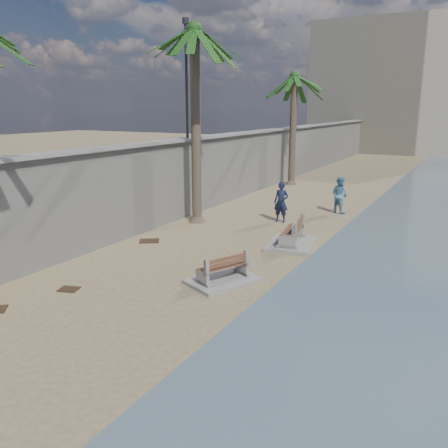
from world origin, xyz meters
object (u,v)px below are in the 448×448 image
(bench_near, at_px, (223,271))
(bench_far, at_px, (292,234))
(person_b, at_px, (340,193))
(palm_mid, at_px, (195,31))
(person_a, at_px, (281,199))
(palm_back, at_px, (295,77))

(bench_near, height_order, bench_far, bench_far)
(bench_near, relative_size, person_b, 1.20)
(palm_mid, height_order, person_a, palm_mid)
(bench_far, relative_size, person_a, 1.25)
(palm_mid, distance_m, person_b, 9.91)
(palm_mid, bearing_deg, person_b, 43.49)
(bench_near, bearing_deg, person_a, 99.52)
(bench_far, distance_m, palm_mid, 9.22)
(palm_mid, relative_size, person_b, 4.61)
(palm_mid, distance_m, palm_back, 11.93)
(bench_far, xyz_separation_m, person_b, (0.04, 6.35, 0.55))
(person_a, bearing_deg, bench_near, -81.99)
(palm_mid, xyz_separation_m, person_a, (3.32, 1.72, -6.95))
(bench_far, bearing_deg, palm_mid, 163.18)
(bench_far, bearing_deg, palm_back, 110.65)
(bench_near, relative_size, bench_far, 0.91)
(palm_back, bearing_deg, palm_mid, -90.00)
(bench_near, relative_size, person_a, 1.14)
(bench_far, distance_m, person_b, 6.37)
(person_a, height_order, person_b, person_a)
(bench_far, distance_m, palm_back, 15.66)
(bench_near, distance_m, palm_back, 19.64)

